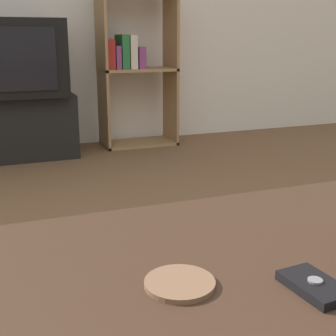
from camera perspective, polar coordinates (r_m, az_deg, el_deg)
coffee_table at (r=0.72m, az=2.12°, el=-18.70°), size 1.24×0.68×0.45m
tv_stand at (r=3.33m, az=-19.85°, el=4.69°), size 0.99×0.42×0.42m
bookshelf at (r=3.52m, az=-4.28°, el=12.43°), size 0.55×0.30×1.13m
cell_phone at (r=0.71m, az=17.44°, el=-13.53°), size 0.07×0.10×0.02m
coaster at (r=0.69m, az=1.44°, el=-13.87°), size 0.10×0.10×0.01m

